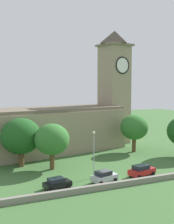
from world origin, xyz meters
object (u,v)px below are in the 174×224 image
(car_silver, at_px, (104,177))
(streetlamp_west_mid, at_px, (94,147))
(church, at_px, (67,119))
(tree_churchyard, at_px, (52,139))
(car_red, at_px, (142,170))
(car_black, at_px, (57,183))
(tree_riverside_west, at_px, (21,136))
(tree_riverside_east, at_px, (134,127))

(car_silver, xyz_separation_m, streetlamp_west_mid, (-0.41, 2.94, 4.13))
(church, bearing_deg, tree_churchyard, -118.68)
(car_red, bearing_deg, car_silver, -177.33)
(church, relative_size, car_black, 9.44)
(car_red, distance_m, tree_riverside_west, 22.80)
(tree_riverside_east, bearing_deg, tree_riverside_west, -175.87)
(church, relative_size, car_red, 7.99)
(car_red, bearing_deg, tree_churchyard, 141.50)
(car_red, distance_m, tree_riverside_east, 18.95)
(car_red, relative_size, tree_churchyard, 0.60)
(streetlamp_west_mid, relative_size, tree_churchyard, 0.92)
(car_black, bearing_deg, tree_churchyard, 76.80)
(car_black, distance_m, car_red, 14.85)
(car_red, bearing_deg, church, 99.35)
(car_black, relative_size, car_red, 0.85)
(church, bearing_deg, tree_riverside_east, -35.08)
(car_black, height_order, car_silver, car_silver)
(car_silver, distance_m, tree_churchyard, 12.42)
(tree_riverside_west, height_order, tree_churchyard, tree_riverside_west)
(car_red, xyz_separation_m, tree_riverside_west, (-17.22, 14.17, 4.77))
(tree_riverside_west, bearing_deg, car_silver, -55.44)
(church, distance_m, car_red, 26.31)
(car_silver, bearing_deg, car_black, 177.62)
(car_red, bearing_deg, tree_riverside_east, 60.98)
(car_silver, height_order, streetlamp_west_mid, streetlamp_west_mid)
(streetlamp_west_mid, distance_m, tree_riverside_west, 15.03)
(car_black, relative_size, tree_churchyard, 0.51)
(tree_riverside_east, xyz_separation_m, tree_churchyard, (-21.41, -6.11, -0.18))
(car_red, relative_size, streetlamp_west_mid, 0.65)
(car_black, distance_m, streetlamp_west_mid, 8.78)
(streetlamp_west_mid, bearing_deg, tree_churchyard, 123.58)
(car_black, bearing_deg, car_silver, -2.38)
(car_red, bearing_deg, streetlamp_west_mid, 161.14)
(streetlamp_west_mid, height_order, tree_riverside_east, tree_riverside_east)
(car_black, xyz_separation_m, streetlamp_west_mid, (7.21, 2.63, 4.25))
(car_silver, relative_size, tree_churchyard, 0.54)
(tree_riverside_west, bearing_deg, church, 40.23)
(car_black, height_order, tree_riverside_east, tree_riverside_east)
(tree_riverside_east, bearing_deg, church, 144.92)
(streetlamp_west_mid, xyz_separation_m, tree_churchyard, (-4.87, 7.34, 0.40))
(church, relative_size, tree_riverside_east, 4.70)
(car_silver, relative_size, tree_riverside_east, 0.52)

